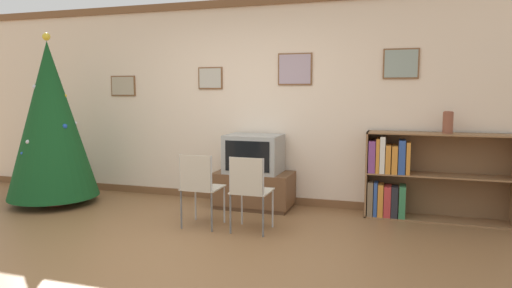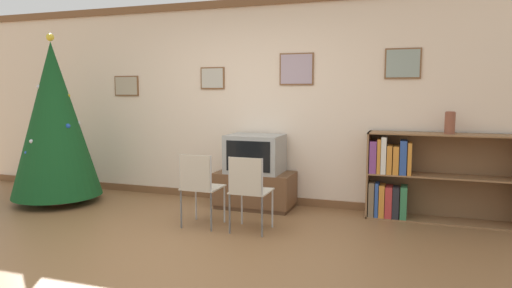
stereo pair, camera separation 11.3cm
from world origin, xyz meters
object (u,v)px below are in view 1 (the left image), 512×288
at_px(tv_console, 254,190).
at_px(folding_chair_right, 249,189).
at_px(vase, 448,122).
at_px(christmas_tree, 51,120).
at_px(folding_chair_left, 200,186).
at_px(television, 254,154).
at_px(bookshelf, 412,177).

bearing_deg(tv_console, folding_chair_right, -74.36).
bearing_deg(vase, christmas_tree, -171.67).
xyz_separation_m(folding_chair_left, folding_chair_right, (0.57, 0.00, 0.00)).
bearing_deg(folding_chair_right, tv_console, 105.64).
bearing_deg(television, bookshelf, 3.07).
relative_size(folding_chair_left, vase, 3.24).
bearing_deg(bookshelf, vase, -0.53).
xyz_separation_m(bookshelf, vase, (0.37, -0.00, 0.65)).
bearing_deg(vase, bookshelf, 179.47).
relative_size(tv_console, folding_chair_left, 1.20).
bearing_deg(folding_chair_right, television, 105.68).
xyz_separation_m(television, folding_chair_left, (-0.29, -1.02, -0.23)).
height_order(christmas_tree, folding_chair_right, christmas_tree).
bearing_deg(vase, television, -177.51).
bearing_deg(folding_chair_right, folding_chair_left, 180.00).
height_order(television, folding_chair_left, television).
distance_m(christmas_tree, bookshelf, 4.63).
distance_m(bookshelf, vase, 0.75).
height_order(christmas_tree, tv_console, christmas_tree).
xyz_separation_m(television, folding_chair_right, (0.29, -1.02, -0.23)).
height_order(christmas_tree, vase, christmas_tree).
xyz_separation_m(folding_chair_left, bookshelf, (2.21, 1.13, 0.03)).
height_order(folding_chair_left, bookshelf, bookshelf).
relative_size(folding_chair_left, folding_chair_right, 1.00).
xyz_separation_m(christmas_tree, folding_chair_left, (2.32, -0.41, -0.64)).
bearing_deg(bookshelf, folding_chair_left, -152.99).
bearing_deg(folding_chair_left, television, 74.32).
bearing_deg(vase, tv_console, -177.57).
distance_m(christmas_tree, tv_console, 2.82).
height_order(tv_console, folding_chair_right, folding_chair_right).
xyz_separation_m(tv_console, vase, (2.29, 0.10, 0.92)).
bearing_deg(tv_console, christmas_tree, -166.64).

